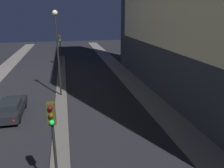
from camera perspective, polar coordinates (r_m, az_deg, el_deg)
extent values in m
cube|color=#56544F|center=(25.49, -13.09, -0.87)|extent=(1.10, 39.09, 0.14)
cylinder|color=black|center=(10.00, -14.40, -19.74)|extent=(0.12, 0.12, 3.81)
cube|color=#3D3814|center=(8.79, -15.58, -7.41)|extent=(0.32, 0.28, 0.90)
sphere|color=#4C0F0F|center=(8.50, -15.80, -6.09)|extent=(0.20, 0.20, 0.20)
sphere|color=#4C380A|center=(8.62, -15.63, -7.91)|extent=(0.20, 0.20, 0.20)
sphere|color=#1EEA4C|center=(8.76, -15.47, -9.68)|extent=(0.20, 0.20, 0.20)
cylinder|color=black|center=(36.26, -13.22, 7.86)|extent=(0.12, 0.12, 3.81)
cube|color=#3D3814|center=(35.94, -13.49, 11.55)|extent=(0.32, 0.28, 0.90)
sphere|color=#4C0F0F|center=(35.73, -13.53, 12.00)|extent=(0.20, 0.20, 0.20)
sphere|color=#4C380A|center=(35.76, -13.49, 11.52)|extent=(0.20, 0.20, 0.20)
sphere|color=#1EEA4C|center=(35.80, -13.46, 11.05)|extent=(0.20, 0.20, 0.20)
cylinder|color=black|center=(21.89, -13.85, 6.86)|extent=(0.16, 0.16, 7.87)
sphere|color=#F9EAB2|center=(21.53, -14.69, 17.58)|extent=(0.49, 0.49, 0.49)
cube|color=black|center=(19.81, -24.79, -5.90)|extent=(1.81, 4.65, 0.62)
cube|color=black|center=(19.30, -25.20, -4.84)|extent=(1.53, 2.09, 0.45)
cube|color=red|center=(17.59, -24.30, -8.71)|extent=(0.14, 0.04, 0.10)
cylinder|color=black|center=(21.42, -25.98, -5.22)|extent=(0.22, 0.64, 0.64)
cylinder|color=black|center=(21.07, -21.80, -5.03)|extent=(0.22, 0.64, 0.64)
cylinder|color=black|center=(18.48, -23.15, -8.44)|extent=(0.22, 0.64, 0.64)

